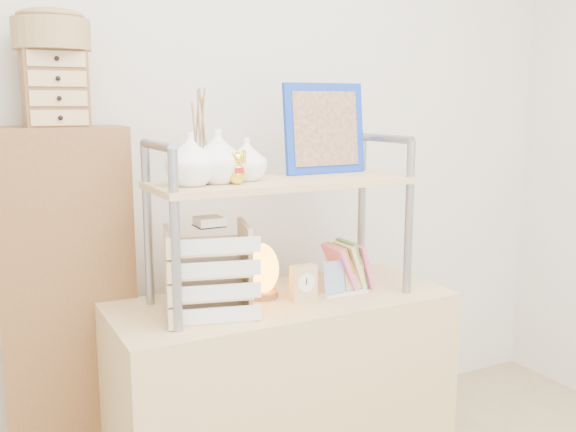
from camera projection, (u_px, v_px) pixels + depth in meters
The scene contains 9 objects.
desk at pixel (283, 397), 2.33m from camera, with size 1.20×0.50×0.75m, color tan.
cabinet at pixel (68, 317), 2.29m from camera, with size 0.45×0.24×1.35m, color brown.
hutch at pixel (259, 175), 2.16m from camera, with size 0.90×0.34×0.75m.
letter_tray at pixel (210, 276), 2.07m from camera, with size 0.32×0.31×0.32m.
salt_lamp at pixel (262, 270), 2.25m from camera, with size 0.13×0.12×0.19m.
desk_clock at pixel (304, 283), 2.22m from camera, with size 0.09×0.04×0.13m.
postcard_stand at pixel (344, 284), 2.31m from camera, with size 0.18×0.05×0.12m.
drawer_chest at pixel (55, 89), 2.13m from camera, with size 0.20×0.16×0.25m.
woven_basket at pixel (51, 35), 2.10m from camera, with size 0.25×0.25×0.10m, color olive.
Camera 1 is at (-0.99, -0.74, 1.43)m, focal length 40.00 mm.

